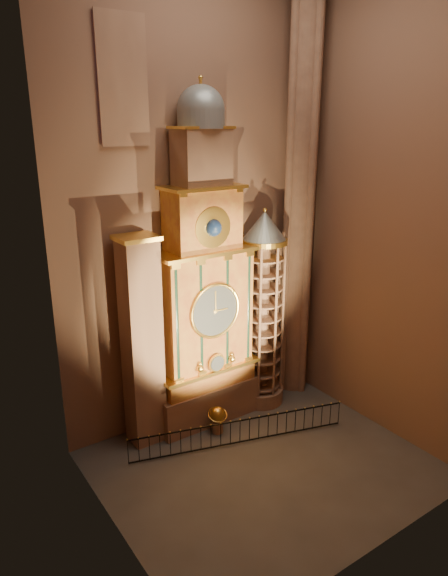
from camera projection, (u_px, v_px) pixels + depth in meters
floor at (264, 466)px, 23.30m from camera, size 14.00×14.00×0.00m
wall_back at (191, 207)px, 24.59m from camera, size 22.00×0.00×22.00m
wall_left at (99, 252)px, 16.12m from camera, size 0.00×22.00×22.00m
wall_right at (388, 210)px, 23.66m from camera, size 0.00×22.00×22.00m
astronomical_clock at (204, 298)px, 25.12m from camera, size 5.60×2.41×16.70m
portrait_tower at (142, 342)px, 23.77m from camera, size 1.80×1.60×10.20m
stair_turret at (262, 312)px, 27.23m from camera, size 2.50×2.50×10.80m
gothic_pier at (300, 199)px, 27.09m from camera, size 2.04×2.04×22.00m
stained_glass_window at (123, 81)px, 21.09m from camera, size 2.20×0.14×5.20m
celestial_globe at (218, 417)px, 25.57m from camera, size 1.15×1.10×1.42m
iron_railing at (240, 432)px, 24.69m from camera, size 10.29×3.15×1.25m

